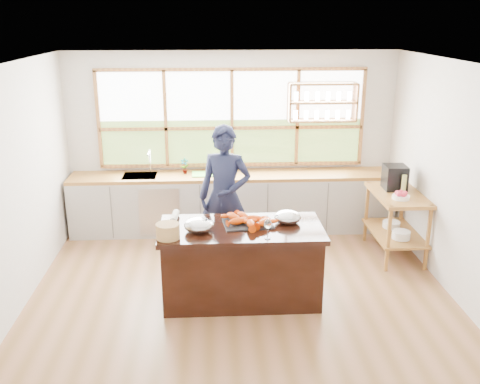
{
  "coord_description": "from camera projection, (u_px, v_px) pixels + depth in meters",
  "views": [
    {
      "loc": [
        -0.33,
        -5.81,
        3.17
      ],
      "look_at": [
        0.01,
        0.15,
        1.2
      ],
      "focal_mm": 40.0,
      "sensor_mm": 36.0,
      "label": 1
    }
  ],
  "objects": [
    {
      "name": "parchment_roll",
      "position": [
        175.0,
        217.0,
        6.25
      ],
      "size": [
        0.1,
        0.31,
        0.08
      ],
      "primitive_type": "cylinder",
      "rotation": [
        1.57,
        0.0,
        -0.08
      ],
      "color": "silver",
      "rests_on": "island"
    },
    {
      "name": "right_shelf_unit",
      "position": [
        397.0,
        214.0,
        7.29
      ],
      "size": [
        0.62,
        1.1,
        0.9
      ],
      "color": "#98642C",
      "rests_on": "ground_plane"
    },
    {
      "name": "slate_board",
      "position": [
        248.0,
        224.0,
        6.12
      ],
      "size": [
        0.59,
        0.46,
        0.02
      ],
      "primitive_type": "cube",
      "rotation": [
        0.0,
        0.0,
        0.11
      ],
      "color": "black",
      "rests_on": "island"
    },
    {
      "name": "ground_plane",
      "position": [
        240.0,
        289.0,
        6.52
      ],
      "size": [
        5.0,
        5.0,
        0.0
      ],
      "primitive_type": "plane",
      "color": "#996645"
    },
    {
      "name": "wicker_basket",
      "position": [
        168.0,
        231.0,
        5.72
      ],
      "size": [
        0.26,
        0.26,
        0.16
      ],
      "primitive_type": "cylinder",
      "color": "#AB8A4E",
      "rests_on": "island"
    },
    {
      "name": "fruit_bowl",
      "position": [
        401.0,
        196.0,
        6.96
      ],
      "size": [
        0.23,
        0.23,
        0.11
      ],
      "color": "white",
      "rests_on": "right_shelf_unit"
    },
    {
      "name": "back_counter",
      "position": [
        232.0,
        202.0,
        8.21
      ],
      "size": [
        4.9,
        0.63,
        0.9
      ],
      "color": "#AAA7A1",
      "rests_on": "ground_plane"
    },
    {
      "name": "wine_glass",
      "position": [
        268.0,
        225.0,
        5.68
      ],
      "size": [
        0.08,
        0.08,
        0.22
      ],
      "color": "white",
      "rests_on": "island"
    },
    {
      "name": "mixing_bowl_right",
      "position": [
        288.0,
        217.0,
        6.16
      ],
      "size": [
        0.31,
        0.31,
        0.15
      ],
      "primitive_type": "ellipsoid",
      "color": "#AFB1B6",
      "rests_on": "island"
    },
    {
      "name": "mixing_bowl_left",
      "position": [
        199.0,
        225.0,
        5.91
      ],
      "size": [
        0.33,
        0.33,
        0.16
      ],
      "primitive_type": "ellipsoid",
      "color": "#AFB1B6",
      "rests_on": "island"
    },
    {
      "name": "lobster_pile",
      "position": [
        247.0,
        220.0,
        6.1
      ],
      "size": [
        0.55,
        0.48,
        0.08
      ],
      "color": "#C73102",
      "rests_on": "slate_board"
    },
    {
      "name": "cook",
      "position": [
        225.0,
        197.0,
        6.92
      ],
      "size": [
        0.78,
        0.62,
        1.88
      ],
      "primitive_type": "imported",
      "rotation": [
        0.0,
        0.0,
        -0.27
      ],
      "color": "#161932",
      "rests_on": "ground_plane"
    },
    {
      "name": "espresso_machine",
      "position": [
        395.0,
        177.0,
        7.33
      ],
      "size": [
        0.3,
        0.32,
        0.33
      ],
      "primitive_type": "cube",
      "rotation": [
        0.0,
        0.0,
        -0.03
      ],
      "color": "black",
      "rests_on": "right_shelf_unit"
    },
    {
      "name": "island",
      "position": [
        241.0,
        263.0,
        6.18
      ],
      "size": [
        1.85,
        0.9,
        0.9
      ],
      "color": "black",
      "rests_on": "ground_plane"
    },
    {
      "name": "room_shell",
      "position": [
        240.0,
        140.0,
        6.46
      ],
      "size": [
        5.02,
        4.52,
        2.71
      ],
      "color": "silver",
      "rests_on": "ground_plane"
    },
    {
      "name": "cutting_board",
      "position": [
        205.0,
        174.0,
        8.05
      ],
      "size": [
        0.41,
        0.31,
        0.01
      ],
      "primitive_type": "cube",
      "rotation": [
        0.0,
        0.0,
        0.02
      ],
      "color": "#5CBE3D",
      "rests_on": "back_counter"
    },
    {
      "name": "wine_bottle",
      "position": [
        404.0,
        185.0,
        7.14
      ],
      "size": [
        0.07,
        0.07,
        0.26
      ],
      "primitive_type": "cylinder",
      "rotation": [
        0.0,
        0.0,
        0.02
      ],
      "color": "tan",
      "rests_on": "right_shelf_unit"
    },
    {
      "name": "potted_plant",
      "position": [
        185.0,
        166.0,
        8.05
      ],
      "size": [
        0.13,
        0.09,
        0.24
      ],
      "primitive_type": "imported",
      "rotation": [
        0.0,
        0.0,
        0.01
      ],
      "color": "slate",
      "rests_on": "back_counter"
    }
  ]
}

